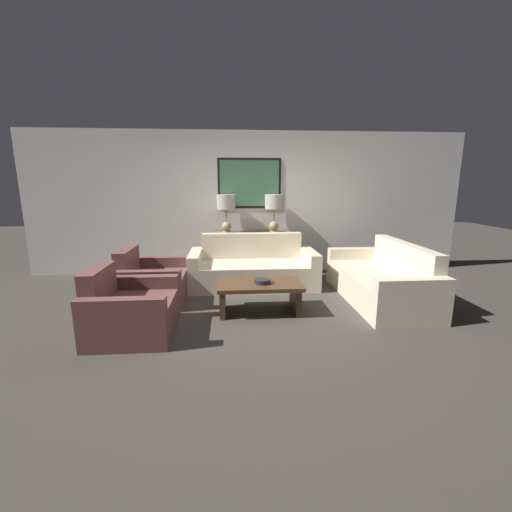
# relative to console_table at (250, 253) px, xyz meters

# --- Properties ---
(ground_plane) EXTENTS (20.00, 20.00, 0.00)m
(ground_plane) POSITION_rel_console_table_xyz_m (0.00, -2.14, -0.41)
(ground_plane) COLOR #3D3833
(back_wall) EXTENTS (8.25, 0.12, 2.65)m
(back_wall) POSITION_rel_console_table_xyz_m (0.00, 0.27, 0.92)
(back_wall) COLOR silver
(back_wall) RESTS_ON ground_plane
(console_table) EXTENTS (1.43, 0.37, 0.81)m
(console_table) POSITION_rel_console_table_xyz_m (0.00, 0.00, 0.00)
(console_table) COLOR brown
(console_table) RESTS_ON ground_plane
(table_lamp_left) EXTENTS (0.34, 0.34, 0.69)m
(table_lamp_left) POSITION_rel_console_table_xyz_m (-0.44, 0.00, 0.89)
(table_lamp_left) COLOR tan
(table_lamp_left) RESTS_ON console_table
(table_lamp_right) EXTENTS (0.34, 0.34, 0.69)m
(table_lamp_right) POSITION_rel_console_table_xyz_m (0.44, 0.00, 0.89)
(table_lamp_right) COLOR tan
(table_lamp_right) RESTS_ON console_table
(couch_by_back_wall) EXTENTS (2.10, 0.95, 0.85)m
(couch_by_back_wall) POSITION_rel_console_table_xyz_m (0.00, -0.71, -0.12)
(couch_by_back_wall) COLOR beige
(couch_by_back_wall) RESTS_ON ground_plane
(couch_by_side) EXTENTS (0.95, 2.10, 0.85)m
(couch_by_side) POSITION_rel_console_table_xyz_m (1.85, -1.58, -0.12)
(couch_by_side) COLOR beige
(couch_by_side) RESTS_ON ground_plane
(coffee_table) EXTENTS (1.11, 0.64, 0.42)m
(coffee_table) POSITION_rel_console_table_xyz_m (-0.00, -1.95, -0.10)
(coffee_table) COLOR #4C331E
(coffee_table) RESTS_ON ground_plane
(decorative_bowl) EXTENTS (0.22, 0.22, 0.06)m
(decorative_bowl) POSITION_rel_console_table_xyz_m (0.03, -1.99, 0.04)
(decorative_bowl) COLOR #232328
(decorative_bowl) RESTS_ON coffee_table
(armchair_near_back_wall) EXTENTS (0.91, 0.99, 0.80)m
(armchair_near_back_wall) POSITION_rel_console_table_xyz_m (-1.54, -1.40, -0.13)
(armchair_near_back_wall) COLOR brown
(armchair_near_back_wall) RESTS_ON ground_plane
(armchair_near_camera) EXTENTS (0.91, 0.99, 0.80)m
(armchair_near_camera) POSITION_rel_console_table_xyz_m (-1.54, -2.50, -0.13)
(armchair_near_camera) COLOR brown
(armchair_near_camera) RESTS_ON ground_plane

